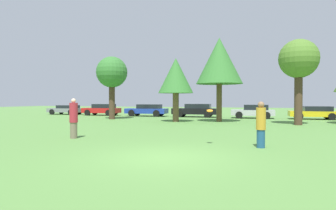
# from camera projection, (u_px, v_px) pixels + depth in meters

# --- Properties ---
(ground_plane) EXTENTS (120.00, 120.00, 0.00)m
(ground_plane) POSITION_uv_depth(u_px,v_px,m) (163.00, 157.00, 8.84)
(ground_plane) COLOR #54843D
(person_thrower) EXTENTS (0.37, 0.37, 1.84)m
(person_thrower) POSITION_uv_depth(u_px,v_px,m) (74.00, 118.00, 13.22)
(person_thrower) COLOR #726651
(person_thrower) RESTS_ON ground
(person_catcher) EXTENTS (0.35, 0.35, 1.71)m
(person_catcher) POSITION_uv_depth(u_px,v_px,m) (261.00, 125.00, 10.61)
(person_catcher) COLOR navy
(person_catcher) RESTS_ON ground
(frisbee) EXTENTS (0.24, 0.24, 0.11)m
(frisbee) POSITION_uv_depth(u_px,v_px,m) (210.00, 111.00, 11.19)
(frisbee) COLOR orange
(tree_0) EXTENTS (2.84, 2.84, 5.74)m
(tree_0) POSITION_uv_depth(u_px,v_px,m) (112.00, 73.00, 26.33)
(tree_0) COLOR #473323
(tree_0) RESTS_ON ground
(tree_1) EXTENTS (2.84, 2.84, 5.16)m
(tree_1) POSITION_uv_depth(u_px,v_px,m) (176.00, 76.00, 23.29)
(tree_1) COLOR brown
(tree_1) RESTS_ON ground
(tree_2) EXTENTS (3.75, 3.75, 6.83)m
(tree_2) POSITION_uv_depth(u_px,v_px,m) (219.00, 61.00, 23.31)
(tree_2) COLOR brown
(tree_2) RESTS_ON ground
(tree_3) EXTENTS (2.72, 2.72, 6.03)m
(tree_3) POSITION_uv_depth(u_px,v_px,m) (299.00, 61.00, 20.19)
(tree_3) COLOR #473323
(tree_3) RESTS_ON ground
(parked_car_grey) EXTENTS (4.26, 2.18, 1.12)m
(parked_car_grey) POSITION_uv_depth(u_px,v_px,m) (66.00, 109.00, 35.09)
(parked_car_grey) COLOR slate
(parked_car_grey) RESTS_ON ground
(parked_car_red) EXTENTS (4.34, 2.03, 1.30)m
(parked_car_red) POSITION_uv_depth(u_px,v_px,m) (102.00, 109.00, 32.97)
(parked_car_red) COLOR red
(parked_car_red) RESTS_ON ground
(parked_car_blue) EXTENTS (4.60, 2.06, 1.29)m
(parked_car_blue) POSITION_uv_depth(u_px,v_px,m) (147.00, 110.00, 31.20)
(parked_car_blue) COLOR #1E389E
(parked_car_blue) RESTS_ON ground
(parked_car_black) EXTENTS (4.68, 2.09, 1.36)m
(parked_car_black) POSITION_uv_depth(u_px,v_px,m) (196.00, 110.00, 29.73)
(parked_car_black) COLOR black
(parked_car_black) RESTS_ON ground
(parked_car_silver) EXTENTS (4.09, 2.07, 1.31)m
(parked_car_silver) POSITION_uv_depth(u_px,v_px,m) (254.00, 111.00, 27.70)
(parked_car_silver) COLOR #B2B2B7
(parked_car_silver) RESTS_ON ground
(parked_car_yellow) EXTENTS (4.29, 2.07, 1.19)m
(parked_car_yellow) POSITION_uv_depth(u_px,v_px,m) (315.00, 112.00, 26.20)
(parked_car_yellow) COLOR gold
(parked_car_yellow) RESTS_ON ground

